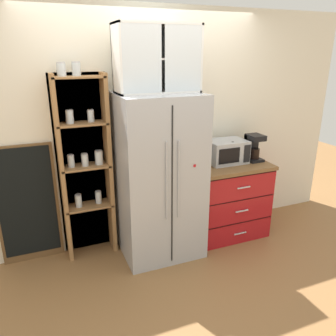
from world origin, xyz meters
name	(u,v)px	position (x,y,z in m)	size (l,w,h in m)	color
ground_plane	(160,248)	(0.00, 0.00, 0.00)	(10.71, 10.71, 0.00)	olive
wall_back_cream	(146,130)	(0.00, 0.40, 1.27)	(5.01, 0.10, 2.55)	silver
refrigerator	(159,177)	(0.00, 0.00, 0.86)	(0.83, 0.72, 1.72)	#ADAFB5
pantry_shelf_column	(84,163)	(-0.71, 0.30, 1.01)	(0.55, 0.27, 2.01)	brown
counter_cabinet	(227,198)	(0.88, 0.05, 0.44)	(0.89, 0.63, 0.89)	#A8161C
microwave	(226,151)	(0.86, 0.10, 1.02)	(0.44, 0.33, 0.26)	#ADAFB5
coffee_maker	(253,147)	(1.19, 0.06, 1.04)	(0.17, 0.20, 0.31)	black
mug_sage	(201,161)	(0.54, 0.12, 0.93)	(0.12, 0.09, 0.08)	#8CA37F
mug_charcoal	(232,161)	(0.88, 0.00, 0.93)	(0.11, 0.07, 0.09)	#2D2D33
bottle_cobalt	(232,155)	(0.88, 0.01, 1.00)	(0.07, 0.07, 0.26)	navy
upper_cabinet	(156,59)	(0.00, 0.05, 2.03)	(0.79, 0.32, 0.62)	silver
chalkboard_menu	(27,205)	(-1.30, 0.33, 0.63)	(0.60, 0.04, 1.25)	brown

